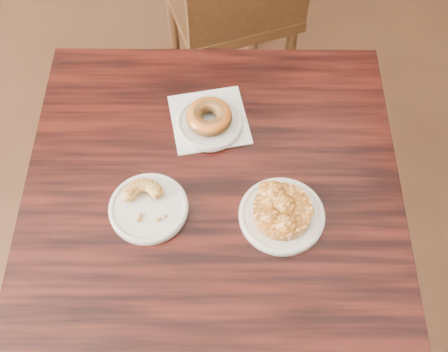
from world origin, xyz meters
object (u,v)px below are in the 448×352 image
object	(u,v)px
glazed_donut	(209,117)
apple_fritter	(283,210)
cafe_table	(215,258)
chair_far	(230,2)
cruller_fragment	(147,204)

from	to	relation	value
glazed_donut	apple_fritter	distance (m)	0.28
apple_fritter	cafe_table	bearing A→B (deg)	135.81
glazed_donut	apple_fritter	size ratio (longest dim) A/B	0.64
cafe_table	chair_far	bearing A→B (deg)	87.74
cruller_fragment	cafe_table	bearing A→B (deg)	4.10
chair_far	apple_fritter	xyz separation A→B (m)	(-0.21, -0.97, 0.33)
chair_far	cruller_fragment	xyz separation A→B (m)	(-0.47, -0.87, 0.33)
cafe_table	cruller_fragment	bearing A→B (deg)	-157.51
glazed_donut	cruller_fragment	size ratio (longest dim) A/B	1.02
cafe_table	cruller_fragment	world-z (taller)	cruller_fragment
cafe_table	glazed_donut	bearing A→B (deg)	93.56
apple_fritter	cruller_fragment	world-z (taller)	apple_fritter
cafe_table	apple_fritter	xyz separation A→B (m)	(0.11, -0.11, 0.41)
cafe_table	apple_fritter	distance (m)	0.44
chair_far	cafe_table	bearing A→B (deg)	68.53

